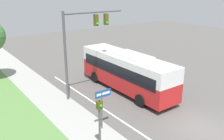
{
  "coord_description": "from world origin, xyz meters",
  "views": [
    {
      "loc": [
        -13.05,
        -7.74,
        8.67
      ],
      "look_at": [
        -0.73,
        9.04,
        1.76
      ],
      "focal_mm": 40.0,
      "sensor_mm": 36.0,
      "label": 1
    }
  ],
  "objects_px": {
    "street_sign": "(102,102)",
    "pedestrian_signal": "(100,118)",
    "bus": "(126,70)",
    "signal_gantry": "(82,37)"
  },
  "relations": [
    {
      "from": "street_sign",
      "to": "pedestrian_signal",
      "type": "bearing_deg",
      "value": -127.88
    },
    {
      "from": "pedestrian_signal",
      "to": "street_sign",
      "type": "distance_m",
      "value": 2.29
    },
    {
      "from": "pedestrian_signal",
      "to": "street_sign",
      "type": "relative_size",
      "value": 1.12
    },
    {
      "from": "pedestrian_signal",
      "to": "street_sign",
      "type": "bearing_deg",
      "value": 52.12
    },
    {
      "from": "pedestrian_signal",
      "to": "street_sign",
      "type": "height_order",
      "value": "pedestrian_signal"
    },
    {
      "from": "bus",
      "to": "pedestrian_signal",
      "type": "xyz_separation_m",
      "value": [
        -6.71,
        -5.95,
        0.23
      ]
    },
    {
      "from": "signal_gantry",
      "to": "street_sign",
      "type": "height_order",
      "value": "signal_gantry"
    },
    {
      "from": "street_sign",
      "to": "bus",
      "type": "bearing_deg",
      "value": 37.98
    },
    {
      "from": "bus",
      "to": "signal_gantry",
      "type": "height_order",
      "value": "signal_gantry"
    },
    {
      "from": "pedestrian_signal",
      "to": "street_sign",
      "type": "xyz_separation_m",
      "value": [
        1.4,
        1.8,
        -0.19
      ]
    }
  ]
}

